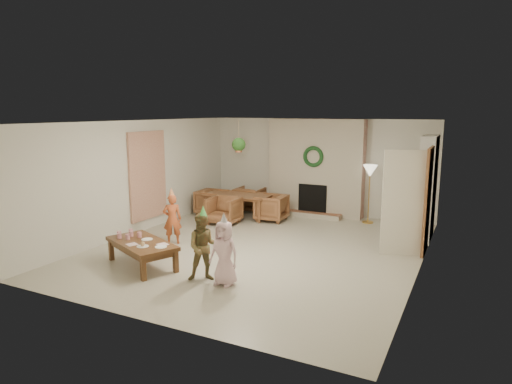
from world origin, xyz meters
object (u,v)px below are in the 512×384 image
Objects in this scene: dining_table at (238,206)px; dining_chair_right at (271,208)px; dining_chair_near at (224,210)px; child_plaid at (204,247)px; child_red at (172,219)px; child_pink at (224,253)px; dining_chair_left at (212,202)px; coffee_table_top at (142,243)px; dining_chair_far at (250,199)px.

dining_chair_right is (0.93, 0.04, 0.03)m from dining_table.
child_plaid reaches higher than dining_chair_near.
dining_chair_near is 3.65m from child_plaid.
child_red is 2.19m from child_plaid.
dining_chair_right is at bearing 38.66° from dining_chair_near.
child_pink is at bearing 107.75° from child_red.
child_red is 0.93× the size of child_plaid.
dining_chair_left is 0.50× the size of coffee_table_top.
dining_chair_left is 0.70× the size of child_red.
coffee_table_top is 1.40× the size of child_pink.
dining_chair_far is at bearing 116.33° from child_pink.
dining_chair_right is 0.66× the size of child_plaid.
dining_chair_near is 3.85m from child_pink.
child_plaid is at bearing 102.38° from child_red.
child_red reaches higher than coffee_table_top.
dining_chair_far is 0.66× the size of child_plaid.
coffee_table_top is at bearing -179.40° from child_pink.
dining_chair_far reaches higher than coffee_table_top.
child_plaid is (1.34, -0.07, 0.14)m from coffee_table_top.
dining_chair_left is at bearing -113.30° from child_red.
dining_table is 0.75m from dining_chair_far.
dining_chair_left reaches higher than dining_table.
child_plaid is at bearing 106.20° from dining_chair_far.
child_plaid reaches higher than child_red.
child_red is (-0.08, -2.63, 0.22)m from dining_table.
child_red is (-0.05, -3.37, 0.19)m from dining_chair_far.
dining_chair_right is 2.86m from child_red.
dining_chair_near is at bearing 124.05° from child_pink.
child_plaid is at bearing -67.23° from dining_chair_near.
child_plaid reaches higher than dining_chair_left.
dining_table is at bearing 119.61° from child_pink.
dining_chair_right is 4.07m from coffee_table_top.
dining_chair_far is (-0.07, 1.49, 0.00)m from dining_chair_near.
coffee_table_top is 1.40× the size of child_red.
dining_chair_near is at bearing -135.00° from dining_chair_left.
dining_chair_right is at bearing -90.00° from dining_chair_left.
child_pink reaches higher than dining_chair_left.
dining_chair_near is 1.06m from dining_chair_left.
coffee_table_top is at bearing 90.85° from dining_chair_far.
child_pink is (1.99, -4.05, 0.22)m from dining_table.
dining_chair_near and dining_chair_left have the same top height.
dining_chair_far is at bearing -128.66° from dining_chair_right.
coffee_table_top is at bearing 144.26° from child_plaid.
dining_chair_far is (-0.03, 0.75, 0.03)m from dining_table.
dining_table is 2.34× the size of dining_chair_right.
child_plaid is at bearing -152.28° from dining_chair_left.
coffee_table_top is 1.31× the size of child_plaid.
dining_chair_right is 0.70× the size of child_red.
child_pink is at bearing -148.44° from dining_chair_left.
child_pink is (1.73, -0.09, 0.10)m from coffee_table_top.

